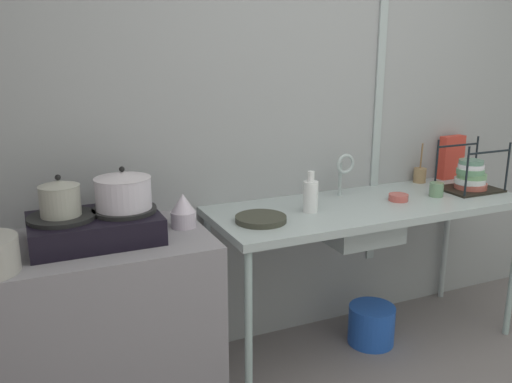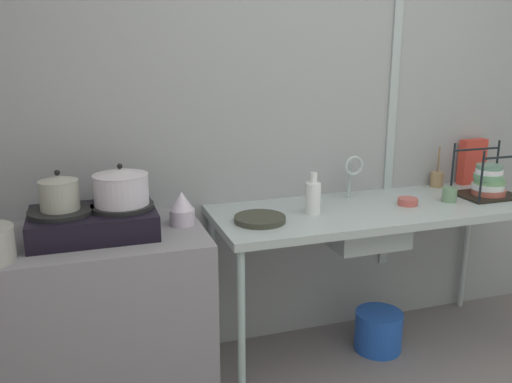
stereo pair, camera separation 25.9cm
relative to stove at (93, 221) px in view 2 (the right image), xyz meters
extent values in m
cube|color=#959698|center=(1.26, 0.36, 0.32)|extent=(4.70, 0.10, 2.42)
cube|color=#A3AFAF|center=(1.67, 0.30, 0.44)|extent=(0.05, 0.01, 1.93)
cube|color=gray|center=(-0.05, 0.00, -0.48)|extent=(1.08, 0.62, 0.83)
cube|color=#A3AFAF|center=(1.42, 0.00, -0.08)|extent=(1.73, 0.62, 0.04)
cylinder|color=#A0B7B5|center=(0.60, -0.27, -0.50)|extent=(0.04, 0.04, 0.79)
cylinder|color=#9CABB0|center=(0.60, 0.27, -0.50)|extent=(0.04, 0.04, 0.79)
cylinder|color=#A5AEB0|center=(2.25, 0.27, -0.50)|extent=(0.04, 0.04, 0.79)
cube|color=black|center=(0.00, 0.00, -0.01)|extent=(0.54, 0.37, 0.11)
cylinder|color=black|center=(-0.13, 0.00, 0.06)|extent=(0.28, 0.28, 0.02)
cylinder|color=black|center=(0.13, 0.00, 0.06)|extent=(0.28, 0.28, 0.02)
cylinder|color=#A09F91|center=(-0.13, 0.00, 0.13)|extent=(0.16, 0.16, 0.13)
cone|color=#9F9D90|center=(-0.13, 0.00, 0.21)|extent=(0.17, 0.17, 0.02)
sphere|color=black|center=(-0.13, 0.00, 0.23)|extent=(0.02, 0.02, 0.02)
cylinder|color=silver|center=(0.13, 0.00, 0.13)|extent=(0.24, 0.24, 0.13)
cone|color=silver|center=(0.13, 0.00, 0.22)|extent=(0.24, 0.24, 0.03)
sphere|color=black|center=(0.13, 0.00, 0.24)|extent=(0.02, 0.02, 0.02)
cylinder|color=silver|center=(0.40, 0.03, -0.03)|extent=(0.12, 0.12, 0.07)
cone|color=silver|center=(0.40, 0.03, 0.05)|extent=(0.11, 0.11, 0.08)
cube|color=#A3AFAF|center=(1.32, -0.02, -0.15)|extent=(0.38, 0.37, 0.18)
cylinder|color=#A3AFAF|center=(1.36, 0.20, 0.03)|extent=(0.02, 0.02, 0.19)
torus|color=#A3AFAF|center=(1.36, 0.15, 0.12)|extent=(0.11, 0.02, 0.11)
cylinder|color=#36362A|center=(0.76, -0.05, -0.05)|extent=(0.25, 0.25, 0.03)
cylinder|color=black|center=(1.95, -0.13, 0.08)|extent=(0.01, 0.01, 0.29)
cylinder|color=black|center=(1.95, 0.10, 0.08)|extent=(0.01, 0.01, 0.29)
cylinder|color=black|center=(2.26, 0.10, 0.08)|extent=(0.01, 0.01, 0.29)
cylinder|color=black|center=(2.11, -0.13, 0.18)|extent=(0.30, 0.01, 0.01)
cylinder|color=black|center=(2.11, 0.10, 0.18)|extent=(0.30, 0.01, 0.01)
cube|color=black|center=(2.11, -0.02, -0.06)|extent=(0.32, 0.25, 0.01)
cylinder|color=#B6554A|center=(2.11, -0.02, -0.04)|extent=(0.18, 0.18, 0.03)
cylinder|color=silver|center=(2.10, -0.02, -0.01)|extent=(0.17, 0.17, 0.03)
cylinder|color=#6E9C6A|center=(2.11, -0.02, 0.02)|extent=(0.17, 0.17, 0.03)
cylinder|color=#64976F|center=(2.10, -0.02, 0.05)|extent=(0.16, 0.16, 0.03)
cylinder|color=white|center=(2.11, -0.01, 0.07)|extent=(0.15, 0.15, 0.03)
cylinder|color=slate|center=(2.11, -0.01, 0.10)|extent=(0.14, 0.14, 0.03)
cylinder|color=slate|center=(1.84, -0.04, -0.02)|extent=(0.08, 0.08, 0.08)
cylinder|color=#BD544D|center=(1.59, -0.03, -0.05)|extent=(0.11, 0.11, 0.04)
cylinder|color=white|center=(1.05, -0.01, 0.02)|extent=(0.08, 0.08, 0.16)
cylinder|color=white|center=(1.05, -0.01, 0.12)|extent=(0.03, 0.03, 0.05)
cube|color=red|center=(2.22, 0.26, 0.07)|extent=(0.17, 0.07, 0.27)
cylinder|color=#987750|center=(1.97, 0.25, -0.02)|extent=(0.08, 0.08, 0.09)
cylinder|color=olive|center=(1.97, 0.25, 0.07)|extent=(0.03, 0.04, 0.22)
cylinder|color=blue|center=(1.46, -0.02, -0.78)|extent=(0.26, 0.26, 0.22)
camera|label=1|loc=(-0.27, -2.28, 0.74)|focal=38.01mm
camera|label=2|loc=(-0.03, -2.38, 0.74)|focal=38.01mm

